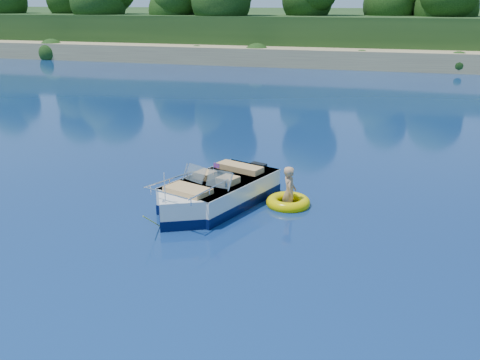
% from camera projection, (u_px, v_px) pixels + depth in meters
% --- Properties ---
extents(ground, '(160.00, 160.00, 0.00)m').
position_uv_depth(ground, '(163.00, 244.00, 12.46)').
color(ground, '#0A1A4A').
rests_on(ground, ground).
extents(shoreline, '(170.00, 59.00, 6.00)m').
position_uv_depth(shoreline, '(361.00, 35.00, 70.18)').
color(shoreline, '#927654').
rests_on(shoreline, ground).
extents(motorboat, '(2.80, 4.83, 1.67)m').
position_uv_depth(motorboat, '(214.00, 196.00, 14.60)').
color(motorboat, white).
rests_on(motorboat, ground).
extents(tow_tube, '(1.53, 1.53, 0.32)m').
position_uv_depth(tow_tube, '(288.00, 202.00, 14.77)').
color(tow_tube, '#E5D000').
rests_on(tow_tube, ground).
extents(boy, '(0.61, 0.92, 1.66)m').
position_uv_depth(boy, '(289.00, 205.00, 14.85)').
color(boy, tan).
rests_on(boy, ground).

